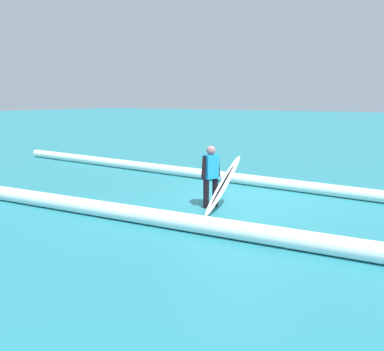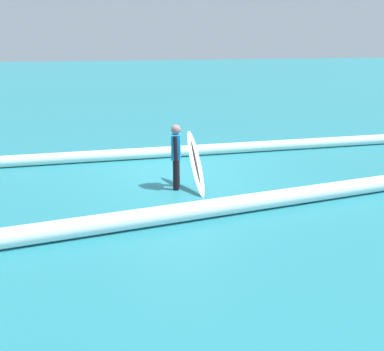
% 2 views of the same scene
% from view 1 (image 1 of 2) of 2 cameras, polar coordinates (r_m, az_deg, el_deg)
% --- Properties ---
extents(ground_plane, '(158.13, 158.13, 0.00)m').
position_cam_1_polar(ground_plane, '(11.06, 5.85, -3.53)').
color(ground_plane, teal).
extents(surfer, '(0.30, 0.57, 1.49)m').
position_cam_1_polar(surfer, '(10.39, 2.48, 0.32)').
color(surfer, black).
rests_on(surfer, ground_plane).
extents(surfboard, '(0.35, 1.43, 1.25)m').
position_cam_1_polar(surfboard, '(10.10, 4.07, -1.26)').
color(surfboard, white).
rests_on(surfboard, ground_plane).
extents(wave_crest_foreground, '(20.87, 1.63, 0.32)m').
position_cam_1_polar(wave_crest_foreground, '(13.48, 5.82, -0.37)').
color(wave_crest_foreground, white).
rests_on(wave_crest_foreground, ground_plane).
extents(wave_crest_midground, '(22.01, 1.87, 0.35)m').
position_cam_1_polar(wave_crest_midground, '(7.99, 9.75, -7.66)').
color(wave_crest_midground, white).
rests_on(wave_crest_midground, ground_plane).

